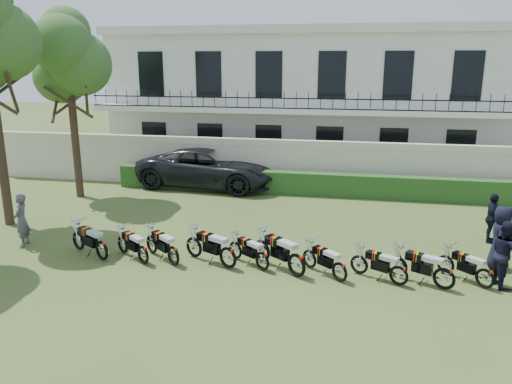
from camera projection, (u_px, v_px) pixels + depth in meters
ground at (261, 253)px, 15.45m from camera, size 100.00×100.00×0.00m
perimeter_wall at (293, 165)px, 22.73m from camera, size 30.00×0.35×2.30m
hedge at (313, 184)px, 21.96m from camera, size 18.00×0.60×1.00m
building at (307, 99)px, 27.74m from camera, size 20.40×9.60×7.40m
tree_west_near at (68, 57)px, 20.35m from camera, size 3.40×3.20×7.90m
motorcycle_0 at (101, 246)px, 14.73m from camera, size 1.69×1.01×1.03m
motorcycle_1 at (143, 251)px, 14.45m from camera, size 1.47×1.09×0.95m
motorcycle_2 at (173, 251)px, 14.35m from camera, size 1.49×1.20×1.00m
motorcycle_3 at (228, 252)px, 14.14m from camera, size 1.81×1.01×1.08m
motorcycle_4 at (262, 257)px, 14.02m from camera, size 1.43×1.07×0.93m
motorcycle_5 at (297, 260)px, 13.58m from camera, size 1.71×1.36×1.14m
motorcycle_6 at (340, 267)px, 13.31m from camera, size 1.34×1.18×0.93m
motorcycle_7 at (399, 271)px, 13.08m from camera, size 1.54×0.90×0.93m
motorcycle_8 at (445, 273)px, 12.83m from camera, size 1.70×0.96×1.02m
motorcycle_9 at (485, 274)px, 12.92m from camera, size 1.30×1.19×0.92m
suv at (209, 167)px, 23.36m from camera, size 6.83×3.60×1.83m
inspector at (22, 220)px, 15.86m from camera, size 0.53×0.69×1.71m
officer_1 at (506, 254)px, 12.99m from camera, size 0.81×0.97×1.79m
officer_3 at (501, 238)px, 14.06m from camera, size 0.86×1.05×1.86m
officer_5 at (492, 218)px, 16.15m from camera, size 0.63×1.04×1.65m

